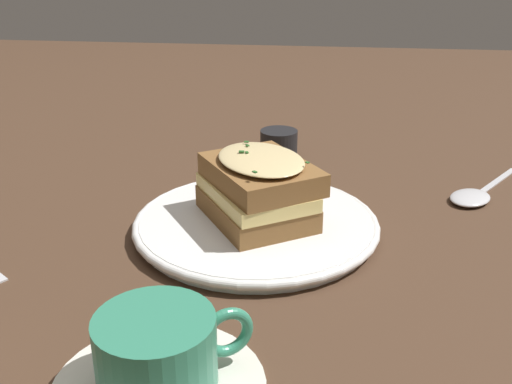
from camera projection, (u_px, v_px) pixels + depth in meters
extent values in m
plane|color=#473021|center=(271.00, 222.00, 0.68)|extent=(2.40, 2.40, 0.00)
cylinder|color=white|center=(256.00, 225.00, 0.65)|extent=(0.25, 0.25, 0.02)
torus|color=white|center=(256.00, 222.00, 0.65)|extent=(0.27, 0.27, 0.01)
cube|color=brown|center=(256.00, 208.00, 0.64)|extent=(0.14, 0.15, 0.02)
cube|color=#EAD17A|center=(256.00, 192.00, 0.64)|extent=(0.14, 0.15, 0.01)
cube|color=brown|center=(261.00, 174.00, 0.63)|extent=(0.15, 0.15, 0.02)
ellipsoid|color=beige|center=(261.00, 159.00, 0.62)|extent=(0.13, 0.14, 0.01)
cube|color=#2D6028|center=(307.00, 162.00, 0.60)|extent=(0.00, 0.00, 0.00)
cube|color=#2D6028|center=(247.00, 142.00, 0.66)|extent=(0.00, 0.00, 0.00)
cube|color=#2D6028|center=(255.00, 172.00, 0.57)|extent=(0.01, 0.01, 0.00)
cube|color=#2D6028|center=(247.00, 152.00, 0.63)|extent=(0.00, 0.01, 0.00)
cube|color=#2D6028|center=(247.00, 146.00, 0.65)|extent=(0.00, 0.00, 0.00)
cube|color=#2D6028|center=(242.00, 152.00, 0.63)|extent=(0.01, 0.00, 0.00)
cylinder|color=#338466|center=(156.00, 351.00, 0.41)|extent=(0.09, 0.09, 0.05)
cylinder|color=#381E0F|center=(154.00, 327.00, 0.41)|extent=(0.07, 0.07, 0.00)
torus|color=#338466|center=(227.00, 332.00, 0.43)|extent=(0.04, 0.03, 0.04)
cube|color=silver|center=(497.00, 180.00, 0.79)|extent=(0.07, 0.10, 0.00)
ellipsoid|color=silver|center=(470.00, 198.00, 0.73)|extent=(0.07, 0.08, 0.01)
cylinder|color=black|center=(279.00, 144.00, 0.87)|extent=(0.05, 0.05, 0.04)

